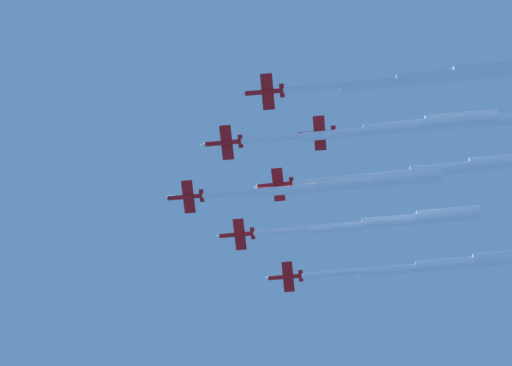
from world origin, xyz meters
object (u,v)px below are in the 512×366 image
(jet_lead, at_px, (352,183))
(jet_port_outer, at_px, (450,263))
(jet_starboard_inner, at_px, (395,221))
(jet_starboard_mid, at_px, (430,77))
(jet_port_mid, at_px, (446,168))
(jet_starboard_outer, at_px, (500,119))
(jet_port_inner, at_px, (401,126))

(jet_lead, bearing_deg, jet_port_outer, -81.78)
(jet_starboard_inner, height_order, jet_starboard_mid, jet_starboard_inner)
(jet_port_mid, relative_size, jet_starboard_outer, 0.95)
(jet_port_inner, relative_size, jet_starboard_mid, 1.10)
(jet_starboard_outer, bearing_deg, jet_starboard_inner, 2.49)
(jet_lead, bearing_deg, jet_starboard_outer, -151.45)
(jet_lead, xyz_separation_m, jet_port_mid, (-15.35, -16.77, 1.89))
(jet_port_mid, relative_size, jet_starboard_mid, 1.08)
(jet_starboard_outer, bearing_deg, jet_port_inner, 51.04)
(jet_starboard_inner, distance_m, jet_starboard_outer, 36.46)
(jet_starboard_inner, relative_size, jet_starboard_outer, 0.92)
(jet_starboard_inner, bearing_deg, jet_port_inner, 143.72)
(jet_starboard_mid, height_order, jet_port_outer, jet_starboard_mid)
(jet_starboard_mid, bearing_deg, jet_port_outer, -45.80)
(jet_lead, relative_size, jet_starboard_inner, 1.02)
(jet_starboard_inner, relative_size, jet_starboard_mid, 1.04)
(jet_port_outer, bearing_deg, jet_starboard_outer, 155.14)
(jet_port_mid, xyz_separation_m, jet_starboard_mid, (-17.53, 20.32, -1.89))
(jet_starboard_inner, distance_m, jet_starboard_mid, 41.46)
(jet_lead, relative_size, jet_starboard_mid, 1.07)
(jet_starboard_outer, bearing_deg, jet_port_outer, -24.86)
(jet_lead, xyz_separation_m, jet_port_outer, (5.14, -35.55, -0.70))
(jet_port_inner, distance_m, jet_port_outer, 42.65)
(jet_port_outer, bearing_deg, jet_port_mid, 137.50)
(jet_starboard_mid, relative_size, jet_port_outer, 0.90)
(jet_port_mid, relative_size, jet_port_outer, 0.97)
(jet_port_mid, bearing_deg, jet_port_outer, -42.50)
(jet_lead, relative_size, jet_port_inner, 0.98)
(jet_starboard_mid, bearing_deg, jet_port_mid, -49.22)
(jet_port_inner, height_order, jet_port_mid, jet_port_mid)
(jet_port_inner, relative_size, jet_starboard_outer, 0.96)
(jet_port_inner, bearing_deg, jet_lead, 0.45)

